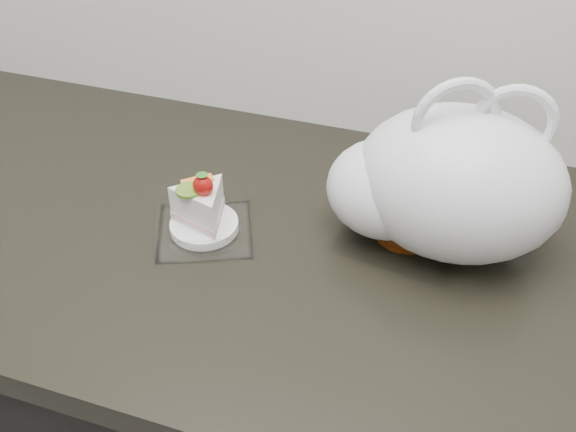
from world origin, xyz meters
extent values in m
cube|color=black|center=(0.00, 1.69, 0.43)|extent=(2.00, 0.60, 0.86)
cube|color=black|center=(0.00, 1.69, 0.88)|extent=(2.04, 0.64, 0.04)
cube|color=white|center=(-0.10, 1.67, 0.90)|extent=(0.17, 0.17, 0.00)
cylinder|color=white|center=(-0.10, 1.67, 0.91)|extent=(0.09, 0.09, 0.01)
ellipsoid|color=red|center=(-0.09, 1.66, 0.98)|extent=(0.03, 0.02, 0.03)
cone|color=#2D7223|center=(-0.09, 1.66, 1.00)|extent=(0.02, 0.02, 0.01)
cylinder|color=olive|center=(-0.11, 1.66, 0.97)|extent=(0.03, 0.03, 0.00)
cube|color=orange|center=(-0.11, 1.68, 0.97)|extent=(0.04, 0.04, 0.00)
cube|color=white|center=(0.17, 1.75, 0.90)|extent=(0.19, 0.18, 0.00)
cylinder|color=#662F0C|center=(0.17, 1.75, 0.92)|extent=(0.09, 0.09, 0.04)
cylinder|color=#662F0C|center=(0.17, 1.75, 0.91)|extent=(0.09, 0.09, 0.01)
cylinder|color=#662F0C|center=(0.17, 1.75, 0.94)|extent=(0.07, 0.07, 0.00)
cube|color=black|center=(0.20, 1.73, 0.92)|extent=(0.03, 0.03, 0.03)
ellipsoid|color=white|center=(0.23, 1.75, 1.00)|extent=(0.32, 0.28, 0.20)
ellipsoid|color=white|center=(0.14, 1.74, 0.98)|extent=(0.19, 0.18, 0.13)
torus|color=white|center=(0.21, 1.74, 1.09)|extent=(0.10, 0.06, 0.11)
torus|color=white|center=(0.28, 1.76, 1.09)|extent=(0.10, 0.03, 0.10)
camera|label=1|loc=(0.23, 1.05, 1.47)|focal=40.00mm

